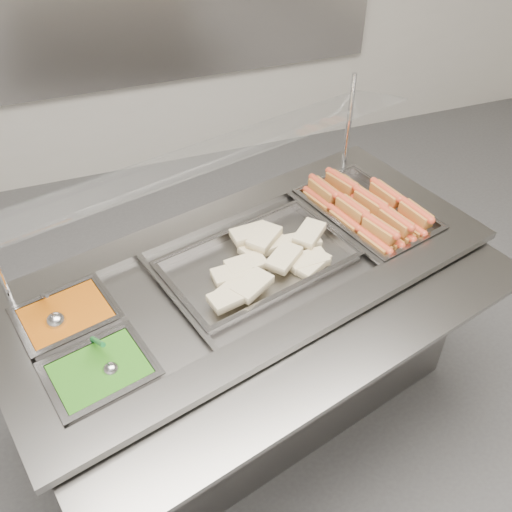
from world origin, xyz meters
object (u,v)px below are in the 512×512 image
object	(u,v)px
steam_counter	(246,343)
pan_wraps	(258,265)
pan_hotdogs	(366,217)
ladle	(55,320)
sneeze_guard	(210,156)
serving_spoon	(109,365)

from	to	relation	value
steam_counter	pan_wraps	distance (m)	0.39
steam_counter	pan_hotdogs	bearing A→B (deg)	15.08
ladle	sneeze_guard	bearing A→B (deg)	22.40
steam_counter	pan_wraps	bearing A→B (deg)	15.08
sneeze_guard	ladle	xyz separation A→B (m)	(-0.57, -0.24, -0.32)
serving_spoon	pan_hotdogs	bearing A→B (deg)	21.98
steam_counter	sneeze_guard	world-z (taller)	sneeze_guard
pan_hotdogs	ladle	size ratio (longest dim) A/B	3.34
steam_counter	sneeze_guard	xyz separation A→B (m)	(-0.05, 0.19, 0.73)
steam_counter	pan_hotdogs	size ratio (longest dim) A/B	3.28
pan_hotdogs	pan_wraps	world-z (taller)	same
pan_wraps	ladle	xyz separation A→B (m)	(-0.68, -0.06, 0.03)
pan_wraps	serving_spoon	size ratio (longest dim) A/B	4.37
pan_hotdogs	ladle	xyz separation A→B (m)	(-1.17, -0.19, 0.04)
sneeze_guard	serving_spoon	world-z (taller)	sneeze_guard
pan_wraps	serving_spoon	distance (m)	0.62
pan_wraps	serving_spoon	xyz separation A→B (m)	(-0.55, -0.29, 0.03)
ladle	pan_hotdogs	bearing A→B (deg)	9.39
steam_counter	serving_spoon	bearing A→B (deg)	-151.22
sneeze_guard	serving_spoon	distance (m)	0.72
steam_counter	serving_spoon	xyz separation A→B (m)	(-0.50, -0.27, 0.41)
steam_counter	ladle	xyz separation A→B (m)	(-0.63, -0.05, 0.41)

